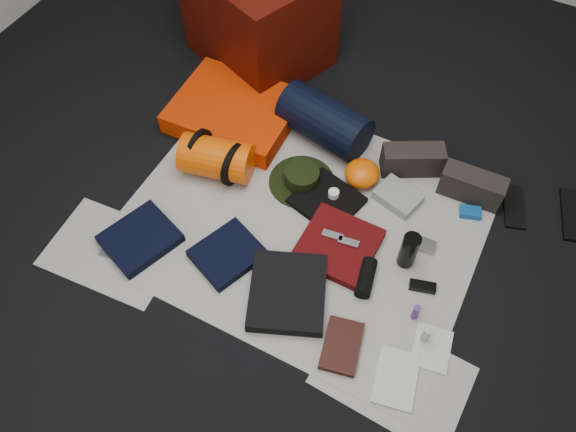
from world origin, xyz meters
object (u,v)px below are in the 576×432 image
at_px(stuff_sack, 217,158).
at_px(water_bottle, 409,250).
at_px(sleeping_pad, 234,111).
at_px(red_cabinet, 259,13).
at_px(compact_camera, 424,245).
at_px(paperback_book, 342,346).
at_px(navy_duffel, 324,121).

distance_m(stuff_sack, water_bottle, 1.02).
bearing_deg(sleeping_pad, red_cabinet, 103.53).
bearing_deg(compact_camera, stuff_sack, -179.53).
relative_size(red_cabinet, water_bottle, 3.51).
bearing_deg(stuff_sack, sleeping_pad, 107.07).
distance_m(water_bottle, paperback_book, 0.51).
xyz_separation_m(red_cabinet, compact_camera, (1.30, -0.81, -0.26)).
height_order(red_cabinet, water_bottle, red_cabinet).
bearing_deg(paperback_book, water_bottle, 67.65).
distance_m(sleeping_pad, paperback_book, 1.38).
height_order(red_cabinet, navy_duffel, red_cabinet).
relative_size(stuff_sack, navy_duffel, 0.75).
bearing_deg(compact_camera, red_cabinet, 145.62).
distance_m(water_bottle, compact_camera, 0.14).
relative_size(red_cabinet, compact_camera, 7.30).
height_order(stuff_sack, compact_camera, stuff_sack).
distance_m(red_cabinet, stuff_sack, 0.91).
height_order(sleeping_pad, stuff_sack, stuff_sack).
relative_size(sleeping_pad, stuff_sack, 1.81).
xyz_separation_m(navy_duffel, water_bottle, (0.65, -0.51, -0.02)).
xyz_separation_m(stuff_sack, water_bottle, (1.02, -0.06, -0.00)).
bearing_deg(navy_duffel, water_bottle, -26.07).
height_order(stuff_sack, navy_duffel, navy_duffel).
bearing_deg(paperback_book, sleeping_pad, 126.46).
height_order(sleeping_pad, navy_duffel, navy_duffel).
bearing_deg(red_cabinet, water_bottle, -14.76).
distance_m(sleeping_pad, navy_duffel, 0.49).
relative_size(navy_duffel, water_bottle, 2.34).
xyz_separation_m(stuff_sack, compact_camera, (1.07, 0.05, -0.08)).
distance_m(red_cabinet, water_bottle, 1.56).
height_order(red_cabinet, sleeping_pad, red_cabinet).
bearing_deg(compact_camera, paperback_book, -105.11).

